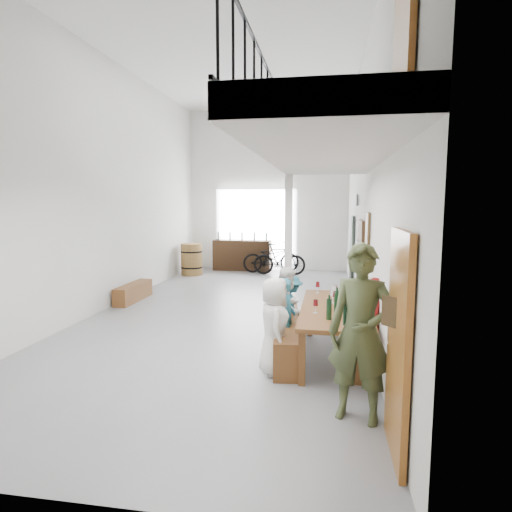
% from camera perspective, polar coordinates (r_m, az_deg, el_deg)
% --- Properties ---
extents(floor, '(12.00, 12.00, 0.00)m').
position_cam_1_polar(floor, '(9.34, -3.54, -7.38)').
color(floor, slate).
rests_on(floor, ground).
extents(room_walls, '(12.00, 12.00, 12.00)m').
position_cam_1_polar(room_walls, '(9.12, -3.72, 14.77)').
color(room_walls, white).
rests_on(room_walls, ground).
extents(gateway_portal, '(2.80, 0.08, 2.80)m').
position_cam_1_polar(gateway_portal, '(14.98, 0.01, 3.53)').
color(gateway_portal, white).
rests_on(gateway_portal, ground).
extents(right_wall_decor, '(0.07, 8.28, 5.07)m').
position_cam_1_polar(right_wall_decor, '(7.00, 14.81, 2.01)').
color(right_wall_decor, '#90561F').
rests_on(right_wall_decor, ground).
extents(balcony, '(1.52, 5.62, 4.00)m').
position_cam_1_polar(balcony, '(5.72, 9.00, 13.32)').
color(balcony, silver).
rests_on(balcony, ground).
extents(tasting_table, '(1.02, 2.46, 0.79)m').
position_cam_1_polar(tasting_table, '(6.55, 10.51, -7.41)').
color(tasting_table, brown).
rests_on(tasting_table, ground).
extents(bench_inner, '(0.58, 2.31, 0.53)m').
position_cam_1_polar(bench_inner, '(6.78, 4.16, -10.71)').
color(bench_inner, brown).
rests_on(bench_inner, ground).
extents(bench_wall, '(0.45, 2.08, 0.47)m').
position_cam_1_polar(bench_wall, '(6.78, 13.70, -11.14)').
color(bench_wall, brown).
rests_on(bench_wall, ground).
extents(tableware, '(0.61, 1.73, 0.35)m').
position_cam_1_polar(tableware, '(6.63, 10.32, -5.34)').
color(tableware, black).
rests_on(tableware, tasting_table).
extents(side_bench, '(0.34, 1.47, 0.41)m').
position_cam_1_polar(side_bench, '(10.67, -16.03, -4.68)').
color(side_bench, brown).
rests_on(side_bench, ground).
extents(oak_barrel, '(0.70, 0.70, 1.02)m').
position_cam_1_polar(oak_barrel, '(14.03, -8.57, -0.44)').
color(oak_barrel, olive).
rests_on(oak_barrel, ground).
extents(serving_counter, '(1.99, 0.57, 1.05)m').
position_cam_1_polar(serving_counter, '(14.85, -1.84, 0.11)').
color(serving_counter, '#341E0E').
rests_on(serving_counter, ground).
extents(counter_bottles, '(1.75, 0.11, 0.28)m').
position_cam_1_polar(counter_bottles, '(14.76, -1.87, 2.66)').
color(counter_bottles, black).
rests_on(counter_bottles, serving_counter).
extents(guest_left_a, '(0.55, 0.73, 1.34)m').
position_cam_1_polar(guest_left_a, '(5.91, 2.48, -9.29)').
color(guest_left_a, white).
rests_on(guest_left_a, ground).
extents(guest_left_b, '(0.32, 0.46, 1.23)m').
position_cam_1_polar(guest_left_b, '(6.48, 3.99, -8.31)').
color(guest_left_b, teal).
rests_on(guest_left_b, ground).
extents(guest_left_c, '(0.69, 0.77, 1.31)m').
position_cam_1_polar(guest_left_c, '(6.99, 4.30, -6.82)').
color(guest_left_c, white).
rests_on(guest_left_c, ground).
extents(guest_left_d, '(0.64, 0.81, 1.09)m').
position_cam_1_polar(guest_left_d, '(7.52, 4.73, -6.69)').
color(guest_left_d, teal).
rests_on(guest_left_d, ground).
extents(guest_right_a, '(0.53, 0.84, 1.33)m').
position_cam_1_polar(guest_right_a, '(6.16, 15.53, -8.87)').
color(guest_right_a, red).
rests_on(guest_right_a, ground).
extents(guest_right_b, '(0.41, 1.11, 1.17)m').
position_cam_1_polar(guest_right_b, '(6.77, 14.72, -8.09)').
color(guest_right_b, black).
rests_on(guest_right_b, ground).
extents(guest_right_c, '(0.40, 0.60, 1.22)m').
position_cam_1_polar(guest_right_c, '(7.30, 14.30, -6.79)').
color(guest_right_c, white).
rests_on(guest_right_c, ground).
extents(host_standing, '(0.80, 0.63, 1.92)m').
position_cam_1_polar(host_standing, '(4.74, 13.80, -9.98)').
color(host_standing, '#3F4929').
rests_on(host_standing, ground).
extents(potted_plant, '(0.53, 0.50, 0.47)m').
position_cam_1_polar(potted_plant, '(9.81, 11.64, -5.41)').
color(potted_plant, '#154E19').
rests_on(potted_plant, ground).
extents(bicycle_near, '(2.02, 1.21, 1.00)m').
position_cam_1_polar(bicycle_near, '(14.42, 2.04, -0.20)').
color(bicycle_near, black).
rests_on(bicycle_near, ground).
extents(bicycle_far, '(1.70, 0.50, 1.02)m').
position_cam_1_polar(bicycle_far, '(13.92, 3.14, -0.43)').
color(bicycle_far, black).
rests_on(bicycle_far, ground).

